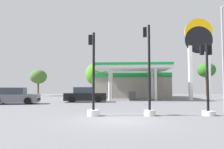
{
  "coord_description": "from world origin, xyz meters",
  "views": [
    {
      "loc": [
        0.34,
        -11.0,
        1.61
      ],
      "look_at": [
        -1.01,
        10.3,
        2.86
      ],
      "focal_mm": 35.66,
      "sensor_mm": 36.0,
      "label": 1
    }
  ],
  "objects_px": {
    "traffic_signal_0": "(149,86)",
    "corner_streetlamp": "(224,48)",
    "car_1": "(15,97)",
    "station_pole_sign": "(199,49)",
    "tree_2": "(150,75)",
    "car_0": "(85,95)",
    "tree_1": "(96,74)",
    "traffic_signal_1": "(93,92)",
    "tree_3": "(206,70)",
    "traffic_signal_2": "(207,90)",
    "tree_0": "(38,77)"
  },
  "relations": [
    {
      "from": "traffic_signal_0",
      "to": "tree_3",
      "type": "bearing_deg",
      "value": 65.11
    },
    {
      "from": "traffic_signal_0",
      "to": "car_1",
      "type": "bearing_deg",
      "value": 146.0
    },
    {
      "from": "tree_3",
      "to": "car_1",
      "type": "bearing_deg",
      "value": -140.71
    },
    {
      "from": "station_pole_sign",
      "to": "tree_1",
      "type": "height_order",
      "value": "station_pole_sign"
    },
    {
      "from": "car_0",
      "to": "traffic_signal_0",
      "type": "height_order",
      "value": "traffic_signal_0"
    },
    {
      "from": "car_1",
      "to": "tree_3",
      "type": "xyz_separation_m",
      "value": [
        25.71,
        21.03,
        4.09
      ]
    },
    {
      "from": "traffic_signal_0",
      "to": "corner_streetlamp",
      "type": "relative_size",
      "value": 0.8
    },
    {
      "from": "car_1",
      "to": "station_pole_sign",
      "type": "bearing_deg",
      "value": 21.48
    },
    {
      "from": "station_pole_sign",
      "to": "traffic_signal_1",
      "type": "xyz_separation_m",
      "value": [
        -11.27,
        -16.43,
        -5.2
      ]
    },
    {
      "from": "car_1",
      "to": "traffic_signal_0",
      "type": "bearing_deg",
      "value": -34.0
    },
    {
      "from": "traffic_signal_0",
      "to": "corner_streetlamp",
      "type": "distance_m",
      "value": 5.18
    },
    {
      "from": "car_0",
      "to": "tree_0",
      "type": "height_order",
      "value": "tree_0"
    },
    {
      "from": "car_0",
      "to": "tree_0",
      "type": "xyz_separation_m",
      "value": [
        -12.23,
        16.92,
        2.92
      ]
    },
    {
      "from": "tree_0",
      "to": "tree_2",
      "type": "bearing_deg",
      "value": -3.38
    },
    {
      "from": "traffic_signal_2",
      "to": "tree_1",
      "type": "bearing_deg",
      "value": 110.7
    },
    {
      "from": "car_0",
      "to": "tree_3",
      "type": "relative_size",
      "value": 0.76
    },
    {
      "from": "station_pole_sign",
      "to": "traffic_signal_2",
      "type": "height_order",
      "value": "station_pole_sign"
    },
    {
      "from": "car_1",
      "to": "traffic_signal_2",
      "type": "relative_size",
      "value": 1.13
    },
    {
      "from": "car_1",
      "to": "tree_0",
      "type": "relative_size",
      "value": 0.95
    },
    {
      "from": "car_1",
      "to": "tree_2",
      "type": "distance_m",
      "value": 24.58
    },
    {
      "from": "car_1",
      "to": "tree_3",
      "type": "height_order",
      "value": "tree_3"
    },
    {
      "from": "station_pole_sign",
      "to": "tree_1",
      "type": "distance_m",
      "value": 18.58
    },
    {
      "from": "traffic_signal_0",
      "to": "tree_1",
      "type": "height_order",
      "value": "tree_1"
    },
    {
      "from": "tree_2",
      "to": "traffic_signal_0",
      "type": "bearing_deg",
      "value": -96.34
    },
    {
      "from": "tree_2",
      "to": "corner_streetlamp",
      "type": "relative_size",
      "value": 0.86
    },
    {
      "from": "car_1",
      "to": "traffic_signal_0",
      "type": "relative_size",
      "value": 0.91
    },
    {
      "from": "station_pole_sign",
      "to": "tree_2",
      "type": "bearing_deg",
      "value": 114.45
    },
    {
      "from": "car_0",
      "to": "tree_1",
      "type": "distance_m",
      "value": 15.91
    },
    {
      "from": "car_1",
      "to": "corner_streetlamp",
      "type": "bearing_deg",
      "value": -24.15
    },
    {
      "from": "station_pole_sign",
      "to": "traffic_signal_1",
      "type": "relative_size",
      "value": 2.21
    },
    {
      "from": "car_0",
      "to": "car_1",
      "type": "xyz_separation_m",
      "value": [
        -6.32,
        -3.39,
        -0.02
      ]
    },
    {
      "from": "car_0",
      "to": "traffic_signal_2",
      "type": "bearing_deg",
      "value": -50.58
    },
    {
      "from": "tree_0",
      "to": "tree_3",
      "type": "xyz_separation_m",
      "value": [
        31.62,
        0.72,
        1.15
      ]
    },
    {
      "from": "tree_3",
      "to": "traffic_signal_1",
      "type": "bearing_deg",
      "value": -119.59
    },
    {
      "from": "traffic_signal_2",
      "to": "tree_0",
      "type": "bearing_deg",
      "value": 127.32
    },
    {
      "from": "car_0",
      "to": "tree_2",
      "type": "height_order",
      "value": "tree_2"
    },
    {
      "from": "car_1",
      "to": "corner_streetlamp",
      "type": "distance_m",
      "value": 18.63
    },
    {
      "from": "car_1",
      "to": "traffic_signal_1",
      "type": "distance_m",
      "value": 12.35
    },
    {
      "from": "tree_0",
      "to": "car_0",
      "type": "bearing_deg",
      "value": -54.14
    },
    {
      "from": "car_1",
      "to": "traffic_signal_0",
      "type": "xyz_separation_m",
      "value": [
        12.15,
        -8.2,
        0.97
      ]
    },
    {
      "from": "traffic_signal_1",
      "to": "station_pole_sign",
      "type": "bearing_deg",
      "value": 55.55
    },
    {
      "from": "traffic_signal_1",
      "to": "tree_3",
      "type": "height_order",
      "value": "tree_3"
    },
    {
      "from": "car_1",
      "to": "tree_1",
      "type": "distance_m",
      "value": 19.97
    },
    {
      "from": "traffic_signal_0",
      "to": "tree_0",
      "type": "xyz_separation_m",
      "value": [
        -18.06,
        28.51,
        1.97
      ]
    },
    {
      "from": "tree_1",
      "to": "corner_streetlamp",
      "type": "distance_m",
      "value": 28.74
    },
    {
      "from": "traffic_signal_0",
      "to": "tree_2",
      "type": "height_order",
      "value": "tree_2"
    },
    {
      "from": "corner_streetlamp",
      "to": "car_0",
      "type": "bearing_deg",
      "value": 133.71
    },
    {
      "from": "traffic_signal_0",
      "to": "traffic_signal_2",
      "type": "xyz_separation_m",
      "value": [
        3.41,
        0.35,
        -0.22
      ]
    },
    {
      "from": "traffic_signal_1",
      "to": "traffic_signal_2",
      "type": "xyz_separation_m",
      "value": [
        6.6,
        0.63,
        0.1
      ]
    },
    {
      "from": "traffic_signal_2",
      "to": "tree_0",
      "type": "relative_size",
      "value": 0.84
    }
  ]
}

